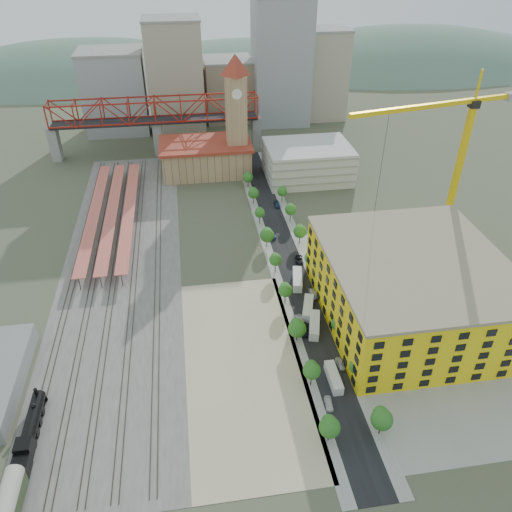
{
  "coord_description": "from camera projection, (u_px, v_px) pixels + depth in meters",
  "views": [
    {
      "loc": [
        -13.93,
        -116.2,
        89.29
      ],
      "look_at": [
        3.85,
        0.14,
        10.0
      ],
      "focal_mm": 35.0,
      "sensor_mm": 36.0,
      "label": 1
    }
  ],
  "objects": [
    {
      "name": "sidewalk_west",
      "position": [
        269.0,
        254.0,
        160.5
      ],
      "size": [
        3.0,
        170.0,
        0.04
      ],
      "primitive_type": "cube",
      "color": "gray",
      "rests_on": "ground"
    },
    {
      "name": "truss_bridge",
      "position": [
        155.0,
        113.0,
        219.31
      ],
      "size": [
        94.0,
        9.6,
        25.6
      ],
      "color": "gray",
      "rests_on": "ground"
    },
    {
      "name": "sidewalk_east",
      "position": [
        303.0,
        252.0,
        161.88
      ],
      "size": [
        3.0,
        170.0,
        0.04
      ],
      "primitive_type": "cube",
      "color": "gray",
      "rests_on": "ground"
    },
    {
      "name": "street_asphalt",
      "position": [
        286.0,
        253.0,
        161.18
      ],
      "size": [
        12.0,
        170.0,
        0.06
      ],
      "primitive_type": "cube",
      "color": "black",
      "rests_on": "ground"
    },
    {
      "name": "street_trees",
      "position": [
        293.0,
        271.0,
        153.0
      ],
      "size": [
        15.4,
        124.4,
        8.0
      ],
      "color": "#215C1B",
      "rests_on": "ground"
    },
    {
      "name": "car_3",
      "position": [
        271.0,
        235.0,
        169.14
      ],
      "size": [
        2.73,
        5.69,
        1.6
      ],
      "primitive_type": "imported",
      "rotation": [
        0.0,
        0.0,
        0.09
      ],
      "color": "navy",
      "rests_on": "ground"
    },
    {
      "name": "site_trailer_a",
      "position": [
        334.0,
        378.0,
        115.66
      ],
      "size": [
        2.45,
        8.95,
        2.44
      ],
      "primitive_type": "cube",
      "rotation": [
        0.0,
        0.0,
        -0.01
      ],
      "color": "silver",
      "rests_on": "ground"
    },
    {
      "name": "station_hall",
      "position": [
        206.0,
        157.0,
        209.77
      ],
      "size": [
        38.0,
        24.0,
        13.1
      ],
      "color": "tan",
      "rests_on": "ground"
    },
    {
      "name": "dirt_lot",
      "position": [
        244.0,
        365.0,
        120.56
      ],
      "size": [
        28.0,
        67.0,
        0.06
      ],
      "primitive_type": "cube",
      "color": "tan",
      "rests_on": "ground"
    },
    {
      "name": "skyline",
      "position": [
        221.0,
        79.0,
        251.77
      ],
      "size": [
        133.0,
        46.0,
        60.0
      ],
      "color": "#9EA0A3",
      "rests_on": "ground"
    },
    {
      "name": "rail_tracks",
      "position": [
        117.0,
        263.0,
        156.43
      ],
      "size": [
        26.56,
        160.0,
        0.18
      ],
      "color": "#382B23",
      "rests_on": "ground"
    },
    {
      "name": "distant_hills",
      "position": [
        258.0,
        168.0,
        410.17
      ],
      "size": [
        647.0,
        264.0,
        227.0
      ],
      "color": "#4C6B59",
      "rests_on": "ground"
    },
    {
      "name": "car_1",
      "position": [
        300.0,
        321.0,
        132.88
      ],
      "size": [
        2.18,
        4.74,
        1.51
      ],
      "primitive_type": "imported",
      "rotation": [
        0.0,
        0.0,
        0.13
      ],
      "color": "gray",
      "rests_on": "ground"
    },
    {
      "name": "tower_crane",
      "position": [
        454.0,
        148.0,
        143.55
      ],
      "size": [
        52.23,
        12.49,
        56.53
      ],
      "color": "yellow",
      "rests_on": "ground"
    },
    {
      "name": "parking_garage",
      "position": [
        308.0,
        162.0,
        204.89
      ],
      "size": [
        34.0,
        26.0,
        14.0
      ],
      "primitive_type": "cube",
      "color": "silver",
      "rests_on": "ground"
    },
    {
      "name": "platform_canopies",
      "position": [
        112.0,
        211.0,
        176.43
      ],
      "size": [
        16.0,
        80.0,
        4.12
      ],
      "color": "#C8684D",
      "rests_on": "ground"
    },
    {
      "name": "locomotive",
      "position": [
        29.0,
        435.0,
        101.51
      ],
      "size": [
        3.13,
        24.15,
        6.04
      ],
      "color": "black",
      "rests_on": "ground"
    },
    {
      "name": "car_0",
      "position": [
        329.0,
        404.0,
        110.05
      ],
      "size": [
        2.08,
        4.31,
        1.42
      ],
      "primitive_type": "imported",
      "rotation": [
        0.0,
        0.0,
        -0.1
      ],
      "color": "silver",
      "rests_on": "ground"
    },
    {
      "name": "car_5",
      "position": [
        313.0,
        294.0,
        142.44
      ],
      "size": [
        1.6,
        4.39,
        1.44
      ],
      "primitive_type": "imported",
      "rotation": [
        0.0,
        0.0,
        0.02
      ],
      "color": "gray",
      "rests_on": "ground"
    },
    {
      "name": "site_trailer_b",
      "position": [
        314.0,
        325.0,
        130.48
      ],
      "size": [
        5.1,
        9.99,
        2.65
      ],
      "primitive_type": "cube",
      "rotation": [
        0.0,
        0.0,
        -0.28
      ],
      "color": "silver",
      "rests_on": "ground"
    },
    {
      "name": "car_2",
      "position": [
        303.0,
        329.0,
        130.04
      ],
      "size": [
        2.7,
        5.51,
        1.51
      ],
      "primitive_type": "imported",
      "rotation": [
        0.0,
        0.0,
        -0.04
      ],
      "color": "black",
      "rests_on": "ground"
    },
    {
      "name": "car_7",
      "position": [
        277.0,
        205.0,
        187.26
      ],
      "size": [
        2.03,
        4.83,
        1.39
      ],
      "primitive_type": "imported",
      "rotation": [
        0.0,
        0.0,
        -0.02
      ],
      "color": "navy",
      "rests_on": "ground"
    },
    {
      "name": "construction_pad",
      "position": [
        416.0,
        314.0,
        136.12
      ],
      "size": [
        50.0,
        90.0,
        0.06
      ],
      "primitive_type": "cube",
      "color": "gray",
      "rests_on": "ground"
    },
    {
      "name": "site_trailer_d",
      "position": [
        297.0,
        279.0,
        147.14
      ],
      "size": [
        4.48,
        10.21,
        2.71
      ],
      "primitive_type": "cube",
      "rotation": [
        0.0,
        0.0,
        -0.2
      ],
      "color": "silver",
      "rests_on": "ground"
    },
    {
      "name": "car_6",
      "position": [
        299.0,
        260.0,
        156.71
      ],
      "size": [
        2.84,
        5.17,
        1.37
      ],
      "primitive_type": "imported",
      "rotation": [
        0.0,
        0.0,
        -0.12
      ],
      "color": "black",
      "rests_on": "ground"
    },
    {
      "name": "construction_building",
      "position": [
        411.0,
        288.0,
        130.5
      ],
      "size": [
        44.6,
        50.6,
        18.8
      ],
      "color": "yellow",
      "rests_on": "ground"
    },
    {
      "name": "clock_tower",
      "position": [
        236.0,
        105.0,
        197.45
      ],
      "size": [
        12.0,
        12.0,
        52.0
      ],
      "color": "tan",
      "rests_on": "ground"
    },
    {
      "name": "ballast_strip",
      "position": [
        123.0,
        262.0,
        156.72
      ],
      "size": [
        36.0,
        165.0,
        0.06
      ],
      "primitive_type": "cube",
      "color": "#605E59",
      "rests_on": "ground"
    },
    {
      "name": "ground",
      "position": [
        243.0,
        285.0,
        146.9
      ],
      "size": [
        400.0,
        400.0,
        0.0
      ],
      "primitive_type": "plane",
      "color": "#474C38",
      "rests_on": "ground"
    },
    {
      "name": "site_trailer_c",
      "position": [
        308.0,
        308.0,
        136.35
      ],
      "size": [
        5.25,
        9.76,
        2.59
      ],
      "primitive_type": "cube",
      "rotation": [
        0.0,
        0.0,
        -0.31
      ],
      "color": "silver",
      "rests_on": "ground"
    },
    {
      "name": "car_4",
      "position": [
        340.0,
        364.0,
        119.99
      ],
      "size": [
        1.83,
        4.05,
        1.35
      ],
      "primitive_type": "imported",
      "rotation": [
        0.0,
        0.0,
        0.06
      ],
      "color": "silver",
      "rests_on": "ground"
    }
  ]
}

